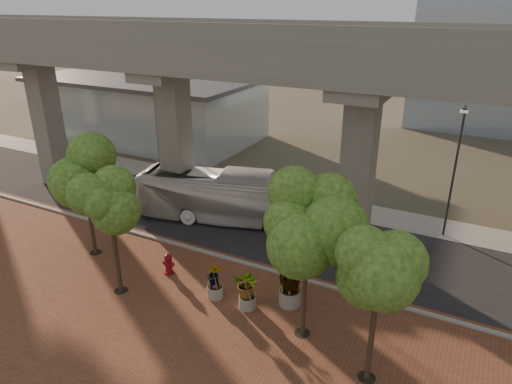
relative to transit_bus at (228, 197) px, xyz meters
The scene contains 18 objects.
ground 3.74m from the transit_bus, 44.70° to the right, with size 160.00×160.00×0.00m, color #3D392C.
brick_plaza 10.75m from the transit_bus, 77.05° to the right, with size 70.00×13.00×0.06m, color brown.
asphalt_road 2.92m from the transit_bus, ahead, with size 90.00×8.00×0.04m, color black.
curb_strip 5.21m from the transit_bus, 61.34° to the right, with size 70.00×0.25×0.16m, color gray.
far_sidewalk 5.90m from the transit_bus, 65.17° to the left, with size 90.00×3.00×0.06m, color gray.
transit_viaduct 6.11m from the transit_bus, ahead, with size 72.00×5.60×12.40m.
station_pavilion 22.34m from the transit_bus, 142.25° to the left, with size 23.00×13.00×6.30m.
transit_bus is the anchor object (origin of this frame).
fire_hydrant 7.10m from the transit_bus, 85.77° to the right, with size 0.60×0.54×1.19m.
planter_front 9.52m from the transit_bus, 53.94° to the right, with size 1.78×1.78×1.96m.
planter_right 9.77m from the transit_bus, 42.06° to the right, with size 2.47×2.47×2.64m.
planter_left 8.58m from the transit_bus, 63.57° to the right, with size 1.77×1.77×1.94m.
street_tree_far_west 9.24m from the transit_bus, 122.13° to the right, with size 3.99×3.99×6.92m.
street_tree_near_west 9.96m from the transit_bus, 93.84° to the right, with size 3.53×3.53×6.45m.
street_tree_near_east 12.40m from the transit_bus, 43.65° to the right, with size 4.41×4.41×7.30m.
street_tree_far_east 15.35m from the transit_bus, 38.72° to the right, with size 3.67×3.67×6.42m.
streetlamp_west 10.71m from the transit_bus, 154.29° to the left, with size 0.43×1.27×8.74m.
streetlamp_east 13.86m from the transit_bus, 17.92° to the left, with size 0.40×1.17×8.07m.
Camera 1 is at (11.75, -20.84, 13.35)m, focal length 32.00 mm.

